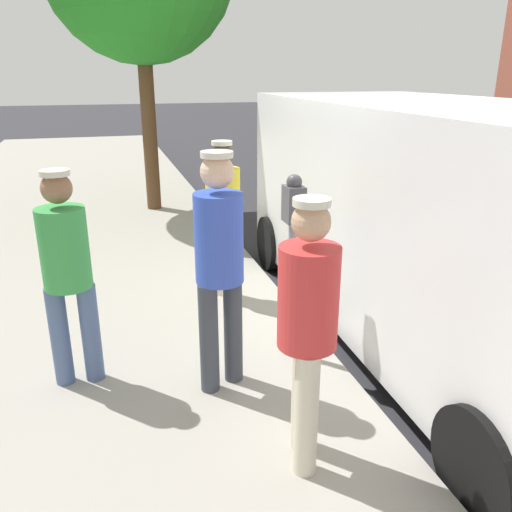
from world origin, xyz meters
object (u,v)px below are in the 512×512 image
(parking_meter_near, at_px, (293,237))
(pedestrian_in_blue, at_px, (219,259))
(pedestrian_in_green, at_px, (67,268))
(pedestrian_in_red, at_px, (307,321))
(pedestrian_in_yellow, at_px, (223,212))
(parked_van, at_px, (439,217))

(parking_meter_near, distance_m, pedestrian_in_blue, 0.71)
(parking_meter_near, height_order, pedestrian_in_green, pedestrian_in_green)
(pedestrian_in_green, bearing_deg, pedestrian_in_blue, 161.01)
(parking_meter_near, bearing_deg, pedestrian_in_green, -2.53)
(parking_meter_near, bearing_deg, pedestrian_in_red, 73.67)
(pedestrian_in_red, bearing_deg, parking_meter_near, -106.33)
(pedestrian_in_red, distance_m, pedestrian_in_blue, 0.97)
(pedestrian_in_blue, bearing_deg, pedestrian_in_red, 107.73)
(pedestrian_in_yellow, bearing_deg, pedestrian_in_blue, 76.20)
(pedestrian_in_red, distance_m, pedestrian_in_yellow, 2.50)
(pedestrian_in_yellow, bearing_deg, parking_meter_near, 101.50)
(pedestrian_in_yellow, bearing_deg, pedestrian_in_green, 40.53)
(pedestrian_in_red, height_order, pedestrian_in_green, pedestrian_in_red)
(pedestrian_in_blue, xyz_separation_m, pedestrian_in_green, (1.04, -0.36, -0.09))
(parking_meter_near, height_order, pedestrian_in_red, pedestrian_in_red)
(pedestrian_in_green, relative_size, pedestrian_in_yellow, 1.00)
(pedestrian_in_red, height_order, pedestrian_in_blue, pedestrian_in_blue)
(parking_meter_near, relative_size, pedestrian_in_blue, 0.87)
(pedestrian_in_blue, xyz_separation_m, pedestrian_in_yellow, (-0.39, -1.57, -0.09))
(pedestrian_in_blue, xyz_separation_m, parked_van, (-2.15, -0.54, -0.01))
(pedestrian_in_green, bearing_deg, parked_van, -176.64)
(pedestrian_in_yellow, relative_size, parked_van, 0.31)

